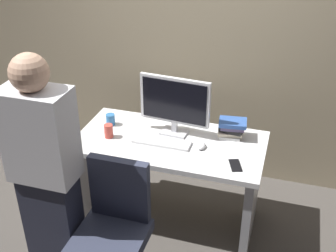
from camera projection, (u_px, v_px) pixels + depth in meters
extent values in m
plane|color=#4C4742|center=(170.00, 218.00, 3.55)|extent=(9.00, 9.00, 0.00)
cube|color=tan|center=(200.00, 11.00, 3.54)|extent=(6.40, 0.10, 3.00)
cube|color=white|center=(170.00, 143.00, 3.20)|extent=(1.40, 0.71, 0.04)
cube|color=#B2B2B7|center=(96.00, 170.00, 3.54)|extent=(0.06, 0.63, 0.71)
cube|color=#B2B2B7|center=(251.00, 198.00, 3.21)|extent=(0.06, 0.63, 0.71)
cube|color=#33384C|center=(110.00, 239.00, 2.70)|extent=(0.44, 0.44, 0.08)
cube|color=#33384C|center=(120.00, 189.00, 2.73)|extent=(0.40, 0.06, 0.44)
cube|color=#262838|center=(55.00, 229.00, 2.83)|extent=(0.34, 0.20, 0.85)
cube|color=silver|center=(40.00, 135.00, 2.48)|extent=(0.40, 0.24, 0.58)
sphere|color=tan|center=(29.00, 73.00, 2.29)|extent=(0.22, 0.22, 0.22)
cube|color=silver|center=(174.00, 132.00, 3.28)|extent=(0.21, 0.16, 0.02)
cube|color=silver|center=(174.00, 127.00, 3.26)|extent=(0.04, 0.03, 0.08)
cube|color=silver|center=(174.00, 100.00, 3.15)|extent=(0.54, 0.08, 0.36)
cube|color=black|center=(174.00, 101.00, 3.14)|extent=(0.50, 0.05, 0.32)
cube|color=white|center=(162.00, 142.00, 3.15)|extent=(0.43, 0.13, 0.02)
ellipsoid|color=white|center=(201.00, 146.00, 3.09)|extent=(0.06, 0.10, 0.03)
cylinder|color=#D84C3F|center=(109.00, 131.00, 3.20)|extent=(0.07, 0.07, 0.10)
cylinder|color=#3372B2|center=(110.00, 120.00, 3.38)|extent=(0.07, 0.07, 0.09)
cube|color=white|center=(230.00, 135.00, 3.24)|extent=(0.17, 0.16, 0.02)
cube|color=beige|center=(230.00, 133.00, 3.22)|extent=(0.19, 0.14, 0.03)
cube|color=black|center=(232.00, 129.00, 3.21)|extent=(0.19, 0.15, 0.03)
cube|color=#594C72|center=(233.00, 126.00, 3.18)|extent=(0.19, 0.15, 0.03)
cube|color=#3359A5|center=(233.00, 123.00, 3.17)|extent=(0.22, 0.17, 0.03)
cube|color=black|center=(235.00, 165.00, 2.89)|extent=(0.11, 0.16, 0.01)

